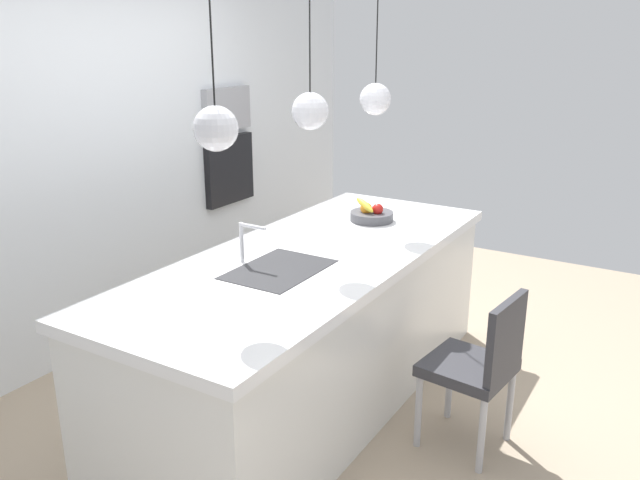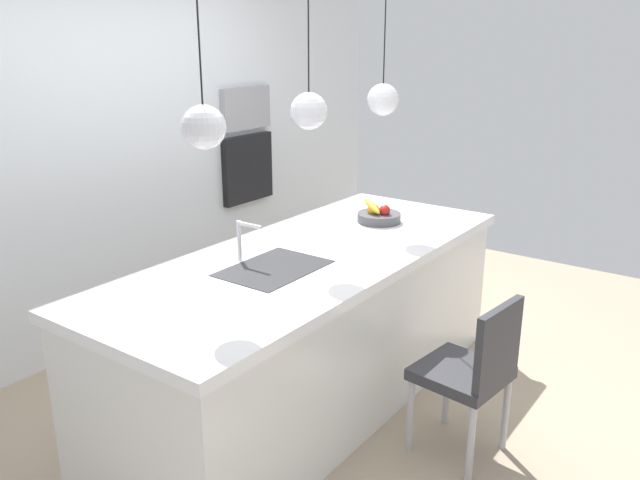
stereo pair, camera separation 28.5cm
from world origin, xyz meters
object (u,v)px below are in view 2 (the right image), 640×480
fruit_bowl (378,216)px  chair_near (472,369)px  microwave (245,108)px  oven (247,168)px

fruit_bowl → chair_near: bearing=-126.4°
fruit_bowl → chair_near: 1.33m
microwave → oven: bearing=0.0°
microwave → chair_near: microwave is taller
microwave → oven: 0.50m
microwave → chair_near: 3.02m
fruit_bowl → microwave: size_ratio=0.52×
microwave → oven: (0.00, 0.00, -0.50)m
fruit_bowl → oven: oven is taller
fruit_bowl → oven: 1.64m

